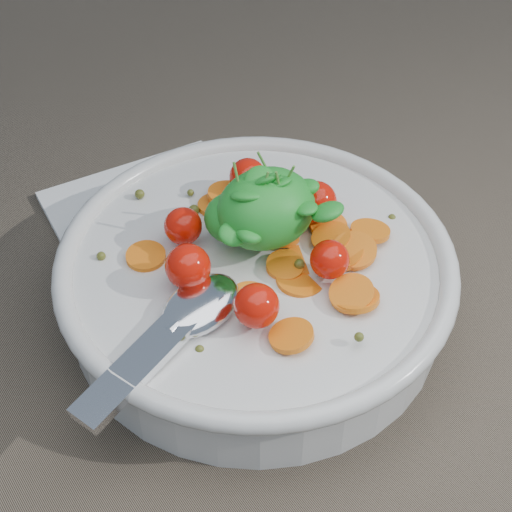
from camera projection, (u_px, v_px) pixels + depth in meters
ground at (247, 347)px, 0.60m from camera, size 6.00×6.00×0.00m
bowl at (256, 278)px, 0.60m from camera, size 0.33×0.30×0.13m
napkin at (152, 213)px, 0.70m from camera, size 0.18×0.17×0.01m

